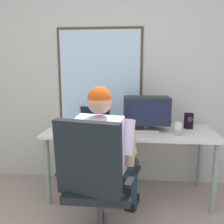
{
  "coord_description": "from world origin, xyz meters",
  "views": [
    {
      "loc": [
        0.26,
        -0.9,
        1.42
      ],
      "look_at": [
        0.06,
        1.26,
        1.01
      ],
      "focal_mm": 38.92,
      "sensor_mm": 36.0,
      "label": 1
    }
  ],
  "objects_px": {
    "office_chair": "(94,176)",
    "person_seated": "(105,155)",
    "wine_glass": "(178,127)",
    "desk_speaker": "(189,121)",
    "desk": "(130,138)",
    "crt_monitor": "(146,111)",
    "laptop": "(94,122)"
  },
  "relations": [
    {
      "from": "desk",
      "to": "office_chair",
      "type": "height_order",
      "value": "office_chair"
    },
    {
      "from": "crt_monitor",
      "to": "desk",
      "type": "bearing_deg",
      "value": -173.66
    },
    {
      "from": "office_chair",
      "to": "person_seated",
      "type": "relative_size",
      "value": 0.83
    },
    {
      "from": "desk",
      "to": "crt_monitor",
      "type": "height_order",
      "value": "crt_monitor"
    },
    {
      "from": "laptop",
      "to": "desk_speaker",
      "type": "height_order",
      "value": "laptop"
    },
    {
      "from": "office_chair",
      "to": "person_seated",
      "type": "distance_m",
      "value": 0.28
    },
    {
      "from": "crt_monitor",
      "to": "wine_glass",
      "type": "xyz_separation_m",
      "value": [
        0.3,
        -0.19,
        -0.12
      ]
    },
    {
      "from": "person_seated",
      "to": "desk_speaker",
      "type": "distance_m",
      "value": 1.08
    },
    {
      "from": "laptop",
      "to": "wine_glass",
      "type": "distance_m",
      "value": 0.9
    },
    {
      "from": "person_seated",
      "to": "wine_glass",
      "type": "height_order",
      "value": "person_seated"
    },
    {
      "from": "office_chair",
      "to": "desk_speaker",
      "type": "bearing_deg",
      "value": 46.62
    },
    {
      "from": "person_seated",
      "to": "wine_glass",
      "type": "distance_m",
      "value": 0.79
    },
    {
      "from": "person_seated",
      "to": "wine_glass",
      "type": "relative_size",
      "value": 9.57
    },
    {
      "from": "wine_glass",
      "to": "person_seated",
      "type": "bearing_deg",
      "value": -150.38
    },
    {
      "from": "crt_monitor",
      "to": "wine_glass",
      "type": "distance_m",
      "value": 0.37
    },
    {
      "from": "crt_monitor",
      "to": "desk_speaker",
      "type": "bearing_deg",
      "value": 12.66
    },
    {
      "from": "wine_glass",
      "to": "desk",
      "type": "bearing_deg",
      "value": 160.43
    },
    {
      "from": "wine_glass",
      "to": "desk_speaker",
      "type": "height_order",
      "value": "desk_speaker"
    },
    {
      "from": "crt_monitor",
      "to": "desk_speaker",
      "type": "distance_m",
      "value": 0.49
    },
    {
      "from": "crt_monitor",
      "to": "laptop",
      "type": "bearing_deg",
      "value": 175.9
    },
    {
      "from": "person_seated",
      "to": "crt_monitor",
      "type": "height_order",
      "value": "person_seated"
    },
    {
      "from": "wine_glass",
      "to": "desk_speaker",
      "type": "distance_m",
      "value": 0.33
    },
    {
      "from": "desk",
      "to": "laptop",
      "type": "distance_m",
      "value": 0.43
    },
    {
      "from": "wine_glass",
      "to": "desk_speaker",
      "type": "xyz_separation_m",
      "value": [
        0.16,
        0.29,
        -0.01
      ]
    },
    {
      "from": "desk",
      "to": "crt_monitor",
      "type": "relative_size",
      "value": 3.63
    },
    {
      "from": "office_chair",
      "to": "crt_monitor",
      "type": "distance_m",
      "value": 1.0
    },
    {
      "from": "desk",
      "to": "person_seated",
      "type": "distance_m",
      "value": 0.58
    },
    {
      "from": "desk",
      "to": "person_seated",
      "type": "xyz_separation_m",
      "value": [
        -0.2,
        -0.55,
        0.01
      ]
    },
    {
      "from": "laptop",
      "to": "desk_speaker",
      "type": "bearing_deg",
      "value": 3.54
    },
    {
      "from": "laptop",
      "to": "desk_speaker",
      "type": "distance_m",
      "value": 1.03
    },
    {
      "from": "desk",
      "to": "laptop",
      "type": "xyz_separation_m",
      "value": [
        -0.39,
        0.06,
        0.15
      ]
    },
    {
      "from": "office_chair",
      "to": "crt_monitor",
      "type": "height_order",
      "value": "crt_monitor"
    }
  ]
}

